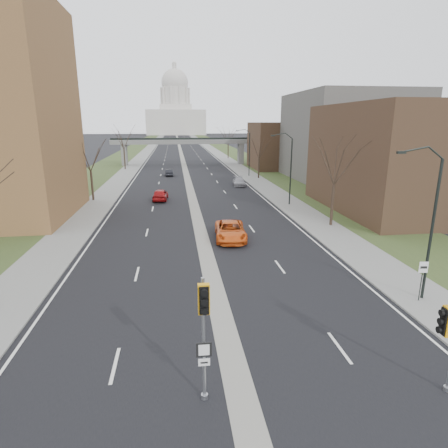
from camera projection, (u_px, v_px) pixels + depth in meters
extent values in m
plane|color=black|center=(239.00, 387.00, 14.57)|extent=(700.00, 700.00, 0.00)
cube|color=black|center=(180.00, 147.00, 158.10)|extent=(20.00, 600.00, 0.01)
cube|color=gray|center=(180.00, 147.00, 158.10)|extent=(1.20, 600.00, 0.02)
cube|color=gray|center=(208.00, 147.00, 159.58)|extent=(4.00, 600.00, 0.12)
cube|color=gray|center=(151.00, 147.00, 156.58)|extent=(4.00, 600.00, 0.12)
cube|color=#2D3C1B|center=(222.00, 146.00, 160.33)|extent=(8.00, 600.00, 0.10)
cube|color=#2D3C1B|center=(136.00, 147.00, 155.84)|extent=(8.00, 600.00, 0.10)
cube|color=#463320|center=(405.00, 158.00, 42.78)|extent=(16.00, 20.00, 12.00)
cube|color=#5D5B55|center=(347.00, 137.00, 65.86)|extent=(18.00, 22.00, 15.00)
cube|color=#463320|center=(284.00, 146.00, 82.98)|extent=(14.00, 14.00, 10.00)
cube|color=slate|center=(124.00, 155.00, 88.71)|extent=(1.20, 2.50, 5.00)
cube|color=slate|center=(241.00, 154.00, 92.21)|extent=(1.20, 2.50, 5.00)
cube|color=slate|center=(183.00, 142.00, 89.67)|extent=(34.00, 3.00, 1.00)
cube|color=black|center=(183.00, 139.00, 89.49)|extent=(34.00, 0.15, 0.50)
cube|color=beige|center=(176.00, 122.00, 318.14)|extent=(48.00, 42.00, 20.00)
cube|color=beige|center=(176.00, 108.00, 315.00)|extent=(26.00, 26.00, 5.00)
cylinder|color=beige|center=(175.00, 97.00, 312.64)|extent=(22.00, 22.00, 14.00)
sphere|color=beige|center=(175.00, 83.00, 309.75)|extent=(22.00, 22.00, 22.00)
cylinder|color=beige|center=(174.00, 68.00, 306.73)|extent=(3.60, 3.60, 4.50)
cylinder|color=black|center=(432.00, 232.00, 20.70)|extent=(0.16, 0.16, 8.00)
cube|color=black|center=(403.00, 153.00, 19.27)|extent=(0.45, 0.18, 0.14)
cylinder|color=black|center=(291.00, 172.00, 45.58)|extent=(0.16, 0.16, 8.00)
cube|color=black|center=(274.00, 136.00, 44.15)|extent=(0.45, 0.18, 0.14)
cylinder|color=black|center=(249.00, 155.00, 70.46)|extent=(0.16, 0.16, 8.00)
cube|color=black|center=(238.00, 131.00, 69.03)|extent=(0.45, 0.18, 0.14)
cylinder|color=#382B21|center=(92.00, 186.00, 48.78)|extent=(0.28, 0.28, 3.75)
cylinder|color=#382B21|center=(125.00, 159.00, 81.25)|extent=(0.28, 0.28, 4.25)
cylinder|color=#382B21|center=(332.00, 205.00, 36.69)|extent=(0.28, 0.28, 4.00)
cylinder|color=#382B21|center=(259.00, 168.00, 68.33)|extent=(0.28, 0.28, 3.50)
cylinder|color=#382B21|center=(228.00, 151.00, 106.50)|extent=(0.28, 0.28, 4.25)
cylinder|color=gray|center=(204.00, 341.00, 13.34)|extent=(0.13, 0.13, 4.87)
cylinder|color=gray|center=(205.00, 396.00, 13.95)|extent=(0.26, 0.26, 0.19)
cube|color=orange|center=(204.00, 299.00, 12.40)|extent=(0.40, 0.38, 1.08)
cube|color=black|center=(204.00, 348.00, 13.41)|extent=(0.56, 0.04, 0.56)
cube|color=silver|center=(204.00, 360.00, 13.54)|extent=(0.42, 0.04, 0.28)
cylinder|color=gray|center=(447.00, 389.00, 14.34)|extent=(0.27, 0.27, 0.19)
cube|color=orange|center=(447.00, 321.00, 13.54)|extent=(0.41, 0.43, 1.12)
cylinder|color=black|center=(421.00, 284.00, 21.16)|extent=(0.06, 0.06, 2.04)
cube|color=silver|center=(423.00, 267.00, 20.89)|extent=(0.51, 0.09, 0.65)
imported|color=maroon|center=(160.00, 195.00, 49.42)|extent=(2.14, 4.62, 1.53)
imported|color=black|center=(169.00, 173.00, 72.18)|extent=(1.57, 3.94, 1.28)
imported|color=#D85617|center=(230.00, 231.00, 32.83)|extent=(3.01, 5.79, 1.56)
imported|color=#929299|center=(239.00, 181.00, 61.01)|extent=(2.34, 4.81, 1.35)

